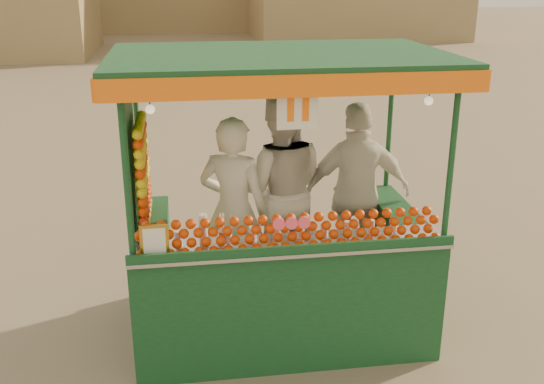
{
  "coord_description": "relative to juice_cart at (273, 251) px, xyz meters",
  "views": [
    {
      "loc": [
        -0.94,
        -4.57,
        2.97
      ],
      "look_at": [
        -0.23,
        0.23,
        1.24
      ],
      "focal_mm": 41.45,
      "sensor_mm": 36.0,
      "label": 1
    }
  ],
  "objects": [
    {
      "name": "ground",
      "position": [
        0.24,
        -0.08,
        -0.77
      ],
      "size": [
        90.0,
        90.0,
        0.0
      ],
      "primitive_type": "plane",
      "color": "#706050",
      "rests_on": "ground"
    },
    {
      "name": "juice_cart",
      "position": [
        0.0,
        0.0,
        0.0
      ],
      "size": [
        2.61,
        1.69,
        2.37
      ],
      "color": "#103C1D",
      "rests_on": "ground"
    },
    {
      "name": "vendor_left",
      "position": [
        -0.3,
        0.21,
        0.3
      ],
      "size": [
        0.68,
        0.58,
        1.59
      ],
      "rotation": [
        0.0,
        0.0,
        2.74
      ],
      "color": "silver",
      "rests_on": "ground"
    },
    {
      "name": "vendor_middle",
      "position": [
        0.12,
        0.41,
        0.38
      ],
      "size": [
        0.95,
        0.8,
        1.76
      ],
      "rotation": [
        0.0,
        0.0,
        2.98
      ],
      "color": "beige",
      "rests_on": "ground"
    },
    {
      "name": "vendor_right",
      "position": [
        0.81,
        0.42,
        0.32
      ],
      "size": [
        0.97,
        0.43,
        1.63
      ],
      "rotation": [
        0.0,
        0.0,
        3.11
      ],
      "color": "silver",
      "rests_on": "ground"
    }
  ]
}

